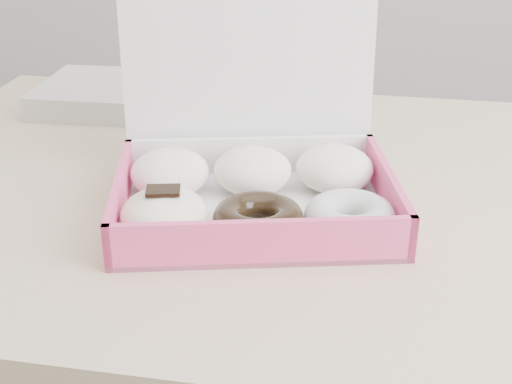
# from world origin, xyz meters

# --- Properties ---
(table) EXTENTS (1.20, 0.80, 0.75)m
(table) POSITION_xyz_m (0.00, 0.00, 0.67)
(table) COLOR tan
(table) RESTS_ON ground
(donut_box) EXTENTS (0.38, 0.34, 0.24)m
(donut_box) POSITION_xyz_m (-0.05, -0.08, 0.79)
(donut_box) COLOR white
(donut_box) RESTS_ON table
(newspapers) EXTENTS (0.26, 0.21, 0.04)m
(newspapers) POSITION_xyz_m (-0.35, 0.26, 0.77)
(newspapers) COLOR beige
(newspapers) RESTS_ON table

